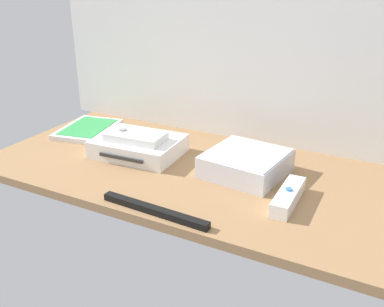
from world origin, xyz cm
name	(u,v)px	position (x,y,z in cm)	size (l,w,h in cm)	color
ground_plane	(192,173)	(0.00, 0.00, -1.00)	(100.00, 48.00, 2.00)	#936D47
back_wall	(237,19)	(0.00, 24.60, 32.00)	(110.00, 1.20, 64.00)	silver
game_console	(138,146)	(-16.26, 1.54, 2.20)	(22.02, 17.56, 4.40)	white
mini_computer	(246,163)	(12.13, 3.69, 2.64)	(18.67, 18.67, 5.30)	silver
game_case	(88,129)	(-38.76, 8.51, 0.76)	(17.00, 21.26, 1.56)	white
remote_wand	(288,197)	(24.94, -5.40, 1.51)	(4.08, 14.91, 3.40)	white
remote_classic_pad	(136,136)	(-15.89, 0.14, 5.41)	(15.01, 9.15, 2.40)	white
sensor_bar	(154,210)	(3.22, -21.59, 0.70)	(24.00, 1.80, 1.40)	black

